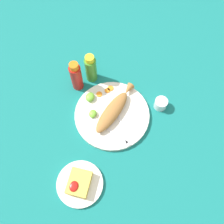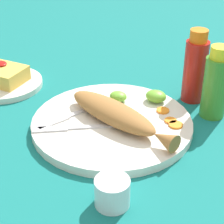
# 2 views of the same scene
# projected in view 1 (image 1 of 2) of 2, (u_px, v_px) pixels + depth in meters

# --- Properties ---
(ground_plane) EXTENTS (4.00, 4.00, 0.00)m
(ground_plane) POSITION_uv_depth(u_px,v_px,m) (112.00, 116.00, 1.12)
(ground_plane) COLOR #146B66
(main_plate) EXTENTS (0.33, 0.33, 0.02)m
(main_plate) POSITION_uv_depth(u_px,v_px,m) (112.00, 115.00, 1.11)
(main_plate) COLOR silver
(main_plate) RESTS_ON ground_plane
(fried_fish) EXTENTS (0.28, 0.14, 0.04)m
(fried_fish) POSITION_uv_depth(u_px,v_px,m) (114.00, 110.00, 1.09)
(fried_fish) COLOR #996633
(fried_fish) RESTS_ON main_plate
(fork_near) EXTENTS (0.16, 0.11, 0.00)m
(fork_near) POSITION_uv_depth(u_px,v_px,m) (123.00, 129.00, 1.07)
(fork_near) COLOR silver
(fork_near) RESTS_ON main_plate
(fork_far) EXTENTS (0.09, 0.17, 0.00)m
(fork_far) POSITION_uv_depth(u_px,v_px,m) (112.00, 132.00, 1.07)
(fork_far) COLOR silver
(fork_far) RESTS_ON main_plate
(carrot_slice_near) EXTENTS (0.02, 0.02, 0.00)m
(carrot_slice_near) POSITION_uv_depth(u_px,v_px,m) (107.00, 90.00, 1.15)
(carrot_slice_near) COLOR orange
(carrot_slice_near) RESTS_ON main_plate
(carrot_slice_mid) EXTENTS (0.03, 0.03, 0.00)m
(carrot_slice_mid) POSITION_uv_depth(u_px,v_px,m) (110.00, 88.00, 1.16)
(carrot_slice_mid) COLOR orange
(carrot_slice_mid) RESTS_ON main_plate
(carrot_slice_far) EXTENTS (0.03, 0.03, 0.00)m
(carrot_slice_far) POSITION_uv_depth(u_px,v_px,m) (99.00, 94.00, 1.14)
(carrot_slice_far) COLOR orange
(carrot_slice_far) RESTS_ON main_plate
(lime_wedge_main) EXTENTS (0.05, 0.04, 0.03)m
(lime_wedge_main) POSITION_uv_depth(u_px,v_px,m) (90.00, 97.00, 1.13)
(lime_wedge_main) COLOR #6BB233
(lime_wedge_main) RESTS_ON main_plate
(lime_wedge_side) EXTENTS (0.04, 0.03, 0.02)m
(lime_wedge_side) POSITION_uv_depth(u_px,v_px,m) (93.00, 114.00, 1.09)
(lime_wedge_side) COLOR #6BB233
(lime_wedge_side) RESTS_ON main_plate
(hot_sauce_bottle_red) EXTENTS (0.05, 0.05, 0.17)m
(hot_sauce_bottle_red) POSITION_uv_depth(u_px,v_px,m) (76.00, 76.00, 1.12)
(hot_sauce_bottle_red) COLOR #B21914
(hot_sauce_bottle_red) RESTS_ON ground_plane
(hot_sauce_bottle_green) EXTENTS (0.05, 0.05, 0.16)m
(hot_sauce_bottle_green) POSITION_uv_depth(u_px,v_px,m) (91.00, 69.00, 1.14)
(hot_sauce_bottle_green) COLOR #3D8428
(hot_sauce_bottle_green) RESTS_ON ground_plane
(salt_cup) EXTENTS (0.06, 0.06, 0.05)m
(salt_cup) POSITION_uv_depth(u_px,v_px,m) (161.00, 104.00, 1.12)
(salt_cup) COLOR silver
(salt_cup) RESTS_ON ground_plane
(side_plate_fries) EXTENTS (0.18, 0.18, 0.01)m
(side_plate_fries) POSITION_uv_depth(u_px,v_px,m) (80.00, 184.00, 0.99)
(side_plate_fries) COLOR silver
(side_plate_fries) RESTS_ON ground_plane
(fries_pile) EXTENTS (0.10, 0.08, 0.04)m
(fries_pile) POSITION_uv_depth(u_px,v_px,m) (79.00, 183.00, 0.96)
(fries_pile) COLOR gold
(fries_pile) RESTS_ON side_plate_fries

